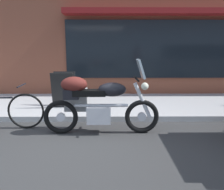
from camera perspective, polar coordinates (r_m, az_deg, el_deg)
The scene contains 3 objects.
ground_plane at distance 3.98m, azimuth -10.21°, elevation -12.33°, with size 80.00×80.00×0.00m, color #343434.
touring_motorcycle at distance 4.36m, azimuth -4.32°, elevation -1.67°, with size 2.17×0.65×1.40m.
sandwich_board_sign at distance 5.98m, azimuth -11.79°, elevation 1.31°, with size 0.55×0.40×0.88m.
Camera 1 is at (0.66, -3.59, 1.59)m, focal length 37.34 mm.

